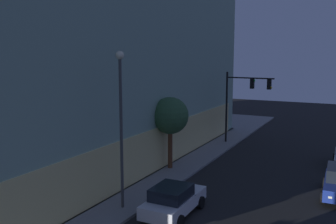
% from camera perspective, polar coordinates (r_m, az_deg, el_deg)
% --- Properties ---
extents(modern_building, '(34.81, 23.45, 21.70)m').
position_cam_1_polar(modern_building, '(33.29, -19.51, 12.44)').
color(modern_building, '#4C4C51').
rests_on(modern_building, ground).
extents(traffic_light_far_corner, '(0.65, 4.51, 6.64)m').
position_cam_1_polar(traffic_light_far_corner, '(34.76, 11.45, 2.71)').
color(traffic_light_far_corner, black).
rests_on(traffic_light_far_corner, sidewalk_corner).
extents(street_lamp_sidewalk, '(0.44, 0.44, 8.34)m').
position_cam_1_polar(street_lamp_sidewalk, '(19.51, -7.22, 0.02)').
color(street_lamp_sidewalk, '#444444').
rests_on(street_lamp_sidewalk, sidewalk_corner).
extents(sidewalk_tree, '(2.66, 2.66, 5.20)m').
position_cam_1_polar(sidewalk_tree, '(26.67, 0.34, -0.63)').
color(sidewalk_tree, brown).
rests_on(sidewalk_tree, sidewalk_corner).
extents(car_white, '(4.38, 2.18, 1.61)m').
position_cam_1_polar(car_white, '(19.92, 0.83, -13.28)').
color(car_white, silver).
rests_on(car_white, ground).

